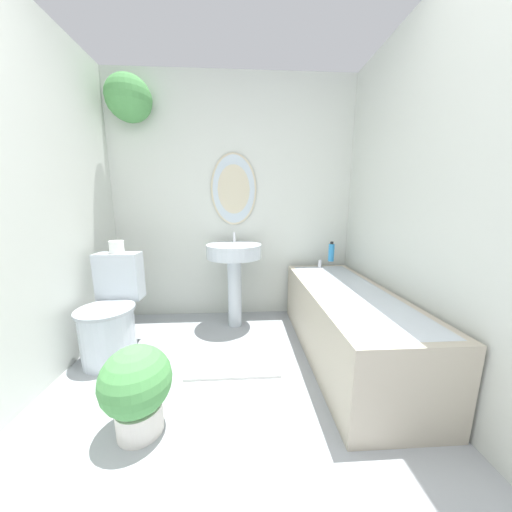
{
  "coord_description": "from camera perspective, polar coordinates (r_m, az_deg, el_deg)",
  "views": [
    {
      "loc": [
        0.07,
        -0.4,
        1.16
      ],
      "look_at": [
        0.17,
        1.4,
        0.8
      ],
      "focal_mm": 18.0,
      "sensor_mm": 36.0,
      "label": 1
    }
  ],
  "objects": [
    {
      "name": "potted_plant",
      "position": [
        1.57,
        -24.98,
        -24.78
      ],
      "size": [
        0.35,
        0.35,
        0.47
      ],
      "color": "silver",
      "rests_on": "ground_plane"
    },
    {
      "name": "wall_back",
      "position": [
        2.69,
        -7.88,
        14.76
      ],
      "size": [
        2.51,
        0.39,
        2.4
      ],
      "color": "silver",
      "rests_on": "ground_plane"
    },
    {
      "name": "shampoo_bottle",
      "position": [
        2.66,
        16.39,
        0.82
      ],
      "size": [
        0.06,
        0.06,
        0.2
      ],
      "color": "#2D84C6",
      "rests_on": "bathtub"
    },
    {
      "name": "wall_left",
      "position": [
        2.01,
        -44.16,
        9.25
      ],
      "size": [
        0.06,
        2.38,
        2.4
      ],
      "color": "silver",
      "rests_on": "ground_plane"
    },
    {
      "name": "bathtub",
      "position": [
        2.16,
        19.31,
        -13.48
      ],
      "size": [
        0.61,
        1.62,
        0.61
      ],
      "color": "#B2A893",
      "rests_on": "ground_plane"
    },
    {
      "name": "pedestal_sink",
      "position": [
        2.43,
        -4.92,
        -1.38
      ],
      "size": [
        0.51,
        0.51,
        0.9
      ],
      "color": "silver",
      "rests_on": "ground_plane"
    },
    {
      "name": "wall_right",
      "position": [
        1.92,
        34.3,
        10.49
      ],
      "size": [
        0.06,
        2.38,
        2.4
      ],
      "color": "silver",
      "rests_on": "ground_plane"
    },
    {
      "name": "bath_mat",
      "position": [
        2.06,
        -5.11,
        -22.84
      ],
      "size": [
        0.67,
        0.32,
        0.02
      ],
      "color": "silver",
      "rests_on": "ground_plane"
    },
    {
      "name": "toilet_paper_roll",
      "position": [
        2.35,
        -28.58,
        1.78
      ],
      "size": [
        0.11,
        0.11,
        0.1
      ],
      "color": "white",
      "rests_on": "toilet"
    },
    {
      "name": "toilet",
      "position": [
        2.31,
        -29.44,
        -11.87
      ],
      "size": [
        0.4,
        0.55,
        0.78
      ],
      "color": "silver",
      "rests_on": "ground_plane"
    }
  ]
}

